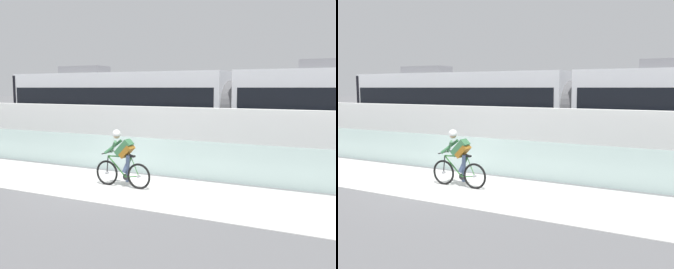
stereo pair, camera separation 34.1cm
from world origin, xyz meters
TOP-DOWN VIEW (x-y plane):
  - ground_plane at (0.00, 0.00)m, footprint 200.00×200.00m
  - bike_path_deck at (0.00, 0.00)m, footprint 32.00×3.20m
  - glass_parapet at (0.00, 1.85)m, footprint 32.00×0.05m
  - concrete_barrier_wall at (0.00, 3.65)m, footprint 32.00×0.36m
  - tram_rail_near at (0.00, 6.13)m, footprint 32.00×0.08m
  - tram_rail_far at (0.00, 7.57)m, footprint 32.00×0.08m
  - tram at (1.53, 6.85)m, footprint 22.56×2.54m
  - cyclist_on_bike at (0.46, 0.00)m, footprint 1.77×0.58m

SIDE VIEW (x-z plane):
  - ground_plane at x=0.00m, z-range 0.00..0.00m
  - tram_rail_near at x=0.00m, z-range 0.00..0.01m
  - tram_rail_far at x=0.00m, z-range 0.00..0.01m
  - bike_path_deck at x=0.00m, z-range 0.00..0.01m
  - glass_parapet at x=0.00m, z-range 0.00..1.17m
  - cyclist_on_bike at x=0.46m, z-range -0.02..1.59m
  - concrete_barrier_wall at x=0.00m, z-range 0.00..2.08m
  - tram at x=1.53m, z-range -0.01..3.80m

